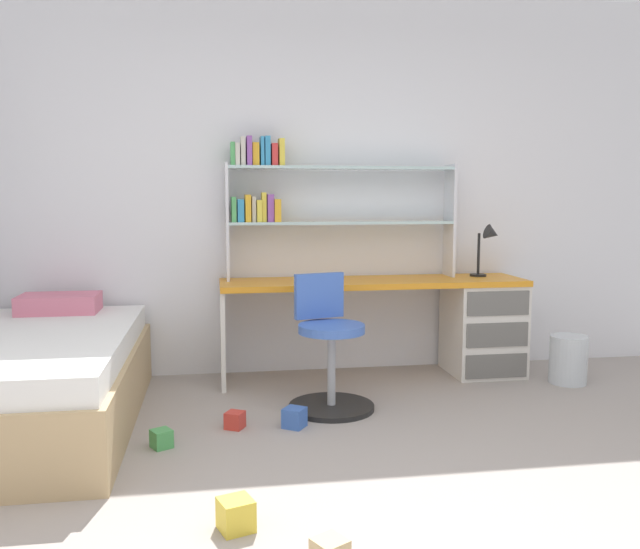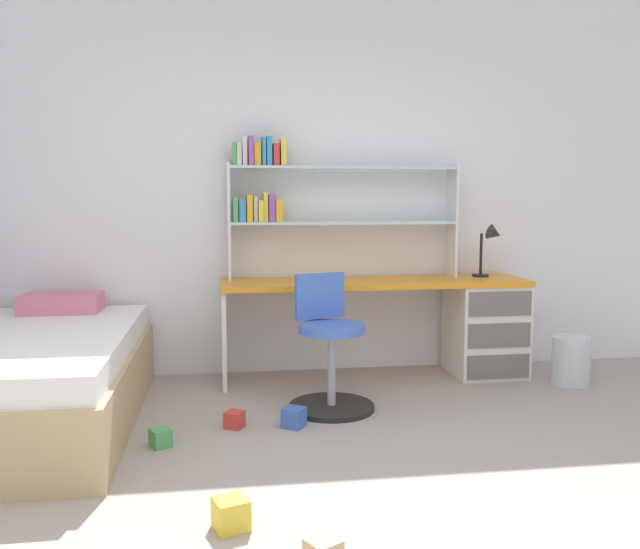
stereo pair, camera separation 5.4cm
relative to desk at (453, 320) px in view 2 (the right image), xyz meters
The scene contains 12 objects.
ground_plane 2.49m from the desk, 112.63° to the right, with size 5.65×6.09×0.02m, color #9E938C.
room_shell 2.58m from the desk, 154.68° to the right, with size 5.65×6.09×2.76m.
desk is the anchor object (origin of this frame).
bookshelf_hutch 1.39m from the desk, behind, with size 1.63×0.22×0.99m.
desk_lamp 0.63m from the desk, ahead, with size 0.20×0.17×0.38m.
swivel_chair 1.19m from the desk, 147.61° to the right, with size 0.52×0.52×0.81m.
bed_platform 2.79m from the desk, 165.31° to the right, with size 1.10×1.96×0.65m.
waste_bin 0.84m from the desk, 26.24° to the right, with size 0.25×0.25×0.33m, color silver.
toy_block_yellow_0 2.63m from the desk, 128.18° to the right, with size 0.12×0.12×0.12m, color gold.
toy_block_red_1 1.86m from the desk, 150.13° to the right, with size 0.09×0.09×0.09m, color red.
toy_block_green_2 2.30m from the desk, 149.89° to the right, with size 0.09×0.09×0.09m, color #479E51.
toy_block_blue_3 1.61m from the desk, 143.00° to the right, with size 0.11×0.11×0.11m, color #3860B7.
Camera 2 is at (-0.68, -2.25, 1.28)m, focal length 37.18 mm.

